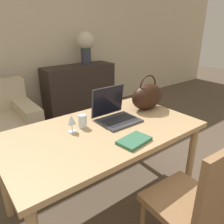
{
  "coord_description": "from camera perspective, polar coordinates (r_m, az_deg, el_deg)",
  "views": [
    {
      "loc": [
        -0.84,
        -0.4,
        1.49
      ],
      "look_at": [
        0.13,
        0.84,
        0.86
      ],
      "focal_mm": 35.0,
      "sensor_mm": 36.0,
      "label": 1
    }
  ],
  "objects": [
    {
      "name": "wall_back",
      "position": [
        3.58,
        -25.58,
        17.73
      ],
      "size": [
        10.0,
        0.06,
        2.7
      ],
      "color": "beige",
      "rests_on": "ground_plane"
    },
    {
      "name": "dining_table",
      "position": [
        1.74,
        -2.46,
        -6.8
      ],
      "size": [
        1.52,
        0.87,
        0.74
      ],
      "color": "tan",
      "rests_on": "ground_plane"
    },
    {
      "name": "chair",
      "position": [
        1.51,
        21.53,
        -20.69
      ],
      "size": [
        0.47,
        0.47,
        0.93
      ],
      "rotation": [
        0.0,
        0.0,
        -0.06
      ],
      "color": "olive",
      "rests_on": "ground_plane"
    },
    {
      "name": "sideboard",
      "position": [
        3.75,
        -8.44,
        5.4
      ],
      "size": [
        1.19,
        0.4,
        0.87
      ],
      "color": "#332823",
      "rests_on": "ground_plane"
    },
    {
      "name": "laptop",
      "position": [
        1.85,
        0.45,
        0.18
      ],
      "size": [
        0.33,
        0.3,
        0.27
      ],
      "color": "#38383D",
      "rests_on": "dining_table"
    },
    {
      "name": "drinking_glass",
      "position": [
        1.72,
        -7.7,
        -2.37
      ],
      "size": [
        0.07,
        0.07,
        0.1
      ],
      "color": "silver",
      "rests_on": "dining_table"
    },
    {
      "name": "wine_glass",
      "position": [
        1.65,
        -10.52,
        -2.25
      ],
      "size": [
        0.07,
        0.07,
        0.14
      ],
      "color": "silver",
      "rests_on": "dining_table"
    },
    {
      "name": "handbag",
      "position": [
        2.09,
        9.21,
        4.1
      ],
      "size": [
        0.35,
        0.2,
        0.33
      ],
      "color": "black",
      "rests_on": "dining_table"
    },
    {
      "name": "flower_vase",
      "position": [
        3.73,
        -6.94,
        17.16
      ],
      "size": [
        0.29,
        0.29,
        0.52
      ],
      "color": "#333847",
      "rests_on": "sideboard"
    },
    {
      "name": "book",
      "position": [
        1.52,
        5.81,
        -7.46
      ],
      "size": [
        0.25,
        0.18,
        0.02
      ],
      "rotation": [
        0.0,
        0.0,
        0.14
      ],
      "color": "#336B4C",
      "rests_on": "dining_table"
    }
  ]
}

